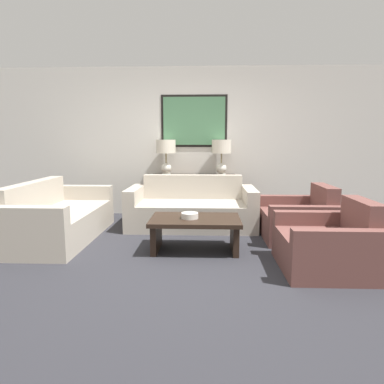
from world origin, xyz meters
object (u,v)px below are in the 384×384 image
console_table (194,196)px  couch_by_back_wall (192,210)px  coffee_table (195,227)px  armchair_near_camera (328,246)px  armchair_near_back_wall (299,220)px  decorative_bowl (190,216)px  couch_by_side (58,219)px  table_lamp_left (166,151)px  table_lamp_right (221,151)px

console_table → couch_by_back_wall: 0.73m
coffee_table → armchair_near_camera: armchair_near_camera is taller
armchair_near_back_wall → decorative_bowl: bearing=-158.1°
couch_by_side → decorative_bowl: 1.92m
console_table → decorative_bowl: bearing=-89.3°
couch_by_side → decorative_bowl: couch_by_side is taller
couch_by_back_wall → console_table: bearing=90.0°
table_lamp_left → couch_by_back_wall: 1.25m
armchair_near_camera → couch_by_back_wall: bearing=130.9°
armchair_near_camera → armchair_near_back_wall: bearing=90.0°
couch_by_back_wall → armchair_near_camera: (1.52, -1.75, -0.02)m
table_lamp_right → coffee_table: bearing=-101.7°
coffee_table → armchair_near_camera: 1.54m
couch_by_side → armchair_near_back_wall: (3.35, 0.14, -0.02)m
table_lamp_right → decorative_bowl: 2.11m
armchair_near_back_wall → armchair_near_camera: (0.00, -1.15, 0.00)m
table_lamp_right → armchair_near_back_wall: table_lamp_right is taller
console_table → couch_by_side: (-1.83, -1.46, -0.10)m
console_table → table_lamp_right: 0.93m
table_lamp_left → coffee_table: 2.17m
table_lamp_left → armchair_near_back_wall: table_lamp_left is taller
table_lamp_right → armchair_near_back_wall: size_ratio=0.63×
console_table → armchair_near_back_wall: (1.52, -1.32, -0.12)m
table_lamp_left → armchair_near_camera: (2.00, -2.48, -0.92)m
console_table → coffee_table: (0.09, -1.90, -0.08)m
decorative_bowl → coffee_table: bearing=19.6°
console_table → table_lamp_left: (-0.49, -0.00, 0.80)m
console_table → coffee_table: console_table is taller
armchair_near_back_wall → coffee_table: bearing=-158.0°
table_lamp_left → armchair_near_camera: bearing=-51.0°
coffee_table → armchair_near_back_wall: bearing=22.0°
table_lamp_left → couch_by_back_wall: bearing=-56.0°
decorative_bowl → armchair_near_camera: (1.49, -0.55, -0.19)m
console_table → table_lamp_left: bearing=-180.0°
couch_by_back_wall → armchair_near_back_wall: (1.52, -0.60, -0.02)m
couch_by_side → couch_by_back_wall: bearing=22.0°
couch_by_side → coffee_table: bearing=-12.8°
couch_by_back_wall → table_lamp_left: bearing=124.0°
table_lamp_right → coffee_table: table_lamp_right is taller
coffee_table → armchair_near_camera: size_ratio=1.13×
armchair_near_back_wall → armchair_near_camera: size_ratio=1.00×
coffee_table → armchair_near_back_wall: (1.43, 0.58, -0.04)m
table_lamp_left → armchair_near_back_wall: size_ratio=0.63×
table_lamp_left → table_lamp_right: bearing=0.0°
couch_by_back_wall → couch_by_side: same height
table_lamp_right → armchair_near_camera: table_lamp_right is taller
table_lamp_left → armchair_near_back_wall: 2.57m
table_lamp_right → armchair_near_camera: 2.83m
coffee_table → armchair_near_camera: (1.43, -0.58, -0.04)m
table_lamp_left → armchair_near_camera: 3.31m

